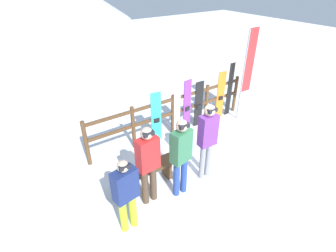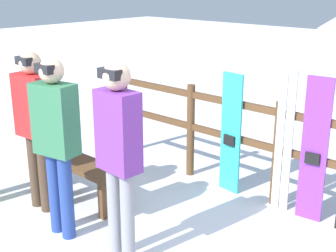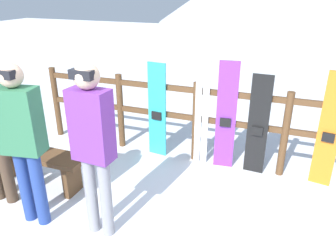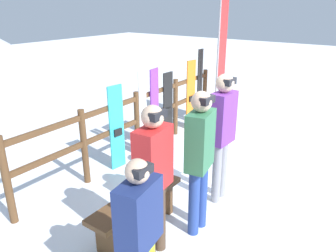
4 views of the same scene
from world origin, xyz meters
TOP-DOWN VIEW (x-y plane):
  - ground_plane at (0.00, 0.00)m, footprint 40.00×40.00m
  - fence at (-0.00, 1.91)m, footprint 5.08×0.10m
  - bench at (-1.69, 0.48)m, footprint 1.38×0.36m
  - person_navy at (-2.53, -0.28)m, footprint 0.46×0.30m
  - person_purple at (-0.46, 0.00)m, footprint 0.40×0.24m
  - person_plaid_green at (-1.23, -0.10)m, footprint 0.46×0.31m
  - person_red at (-1.88, 0.07)m, footprint 0.44×0.27m
  - snowboard_cyan at (-0.59, 1.85)m, footprint 0.29×0.08m
  - ski_pair_white at (0.10, 1.85)m, footprint 0.19×0.02m
  - snowboard_purple at (0.45, 1.85)m, footprint 0.27×0.08m
  - snowboard_black_stripe at (0.89, 1.85)m, footprint 0.27×0.07m
  - snowboard_orange at (1.76, 1.85)m, footprint 0.27×0.09m
  - ski_pair_black at (2.14, 1.85)m, footprint 0.20×0.02m
  - rental_flag at (2.32, 1.46)m, footprint 0.40×0.04m

SIDE VIEW (x-z plane):
  - ground_plane at x=0.00m, z-range 0.00..0.00m
  - bench at x=-1.69m, z-range 0.12..0.61m
  - snowboard_black_stripe at x=0.89m, z-range 0.00..1.41m
  - fence at x=0.00m, z-range 0.11..1.31m
  - snowboard_cyan at x=-0.59m, z-range 0.00..1.44m
  - snowboard_orange at x=1.76m, z-range 0.00..1.52m
  - snowboard_purple at x=0.45m, z-range 0.00..1.55m
  - ski_pair_white at x=0.10m, z-range 0.00..1.58m
  - ski_pair_black at x=2.14m, z-range 0.00..1.72m
  - person_navy at x=-2.53m, z-range 0.12..1.66m
  - person_red at x=-1.88m, z-range 0.15..1.91m
  - person_plaid_green at x=-1.23m, z-range 0.16..1.94m
  - person_purple at x=-0.46m, z-range 0.18..2.01m
  - rental_flag at x=2.32m, z-range 0.29..3.05m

